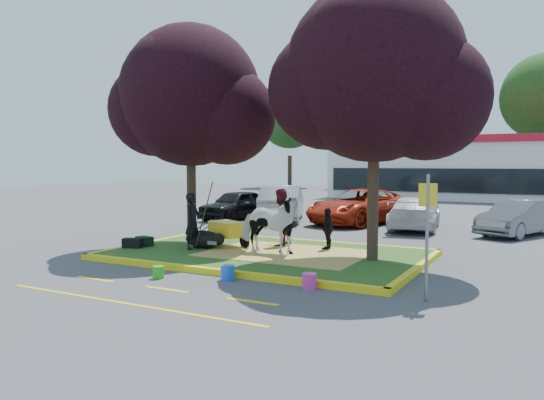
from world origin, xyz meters
The scene contains 32 objects.
ground centered at (0.00, 0.00, 0.00)m, with size 90.00×90.00×0.00m, color #424244.
median_island centered at (0.00, 0.00, 0.07)m, with size 8.00×5.00×0.15m, color #204B17.
curb_near centered at (0.00, -2.58, 0.07)m, with size 8.30×0.16×0.15m, color yellow.
curb_far centered at (0.00, 2.58, 0.07)m, with size 8.30×0.16×0.15m, color yellow.
curb_left centered at (-4.08, 0.00, 0.07)m, with size 0.16×5.30×0.15m, color yellow.
curb_right centered at (4.08, 0.00, 0.07)m, with size 0.16×5.30×0.15m, color yellow.
straw_bedding centered at (0.60, 0.00, 0.15)m, with size 4.20×3.00×0.01m, color #D5BB57.
tree_purple_left centered at (-2.78, 0.38, 4.36)m, with size 5.06×4.20×6.51m.
tree_purple_right centered at (2.92, 0.18, 4.56)m, with size 5.30×4.40×6.82m.
fire_lane_stripe_a centered at (-2.00, -4.20, 0.00)m, with size 1.10×0.12×0.01m, color yellow.
fire_lane_stripe_b centered at (0.00, -4.20, 0.00)m, with size 1.10×0.12×0.01m, color yellow.
fire_lane_stripe_c centered at (2.00, -4.20, 0.00)m, with size 1.10×0.12×0.01m, color yellow.
fire_lane_long centered at (0.00, -5.40, 0.00)m, with size 6.00×0.10×0.01m, color yellow.
retail_building centered at (2.00, 27.98, 2.25)m, with size 20.40×8.40×4.40m.
treeline centered at (1.23, 37.61, 7.73)m, with size 46.58×7.80×14.63m.
cow centered at (0.25, -0.35, 0.93)m, with size 0.85×1.86×1.57m, color white.
calf centered at (-1.92, -0.25, 0.40)m, with size 1.14×0.65×0.50m, color black.
handler centered at (-2.03, -0.60, 0.93)m, with size 0.57×0.38×1.57m, color black.
visitor_a centered at (-0.15, 1.10, 0.98)m, with size 0.81×0.63×1.67m, color #4C1520.
visitor_b centered at (1.34, 1.10, 0.74)m, with size 0.69×0.29×1.17m, color black.
wheelbarrow centered at (-1.42, 0.25, 0.65)m, with size 1.90×1.01×0.72m.
gear_bag_dark centered at (-3.70, -1.20, 0.28)m, with size 0.53×0.29×0.27m, color black.
gear_bag_green centered at (-3.66, -0.74, 0.28)m, with size 0.50×0.31×0.26m, color black.
sign_post centered at (4.83, -2.70, 1.44)m, with size 0.32×0.13×2.36m.
bucket_green centered at (-0.84, -3.46, 0.14)m, with size 0.26×0.26×0.28m, color green.
bucket_pink centered at (2.53, -2.80, 0.16)m, with size 0.30×0.30×0.32m, color #EC349D.
bucket_blue centered at (0.61, -2.89, 0.17)m, with size 0.31×0.31×0.33m, color blue.
car_black centered at (-5.88, 7.84, 0.67)m, with size 1.58×3.93×1.34m, color black.
car_silver centered at (-3.77, 8.33, 0.79)m, with size 1.67×4.80×1.58m, color #989BA0.
car_red centered at (-0.33, 8.84, 0.73)m, with size 2.43×5.27×1.46m, color #AA270E.
car_white centered at (2.13, 7.98, 0.63)m, with size 1.77×4.37×1.27m, color silver.
car_grey centered at (5.77, 7.93, 0.63)m, with size 1.33×3.81×1.26m, color #595C61.
Camera 1 is at (6.86, -12.51, 2.56)m, focal length 35.00 mm.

